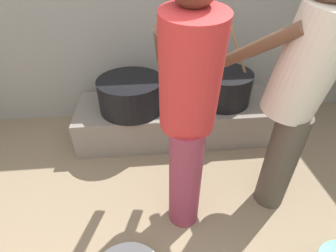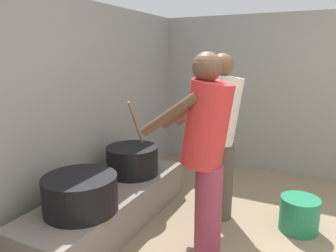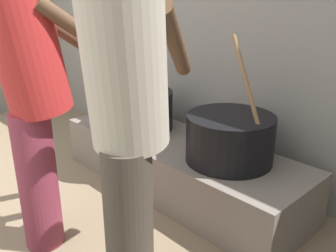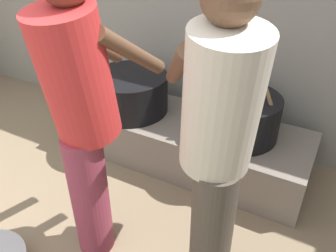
{
  "view_description": "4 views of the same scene",
  "coord_description": "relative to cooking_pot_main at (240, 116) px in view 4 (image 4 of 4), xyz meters",
  "views": [
    {
      "loc": [
        -0.02,
        -0.21,
        1.56
      ],
      "look_at": [
        0.1,
        1.04,
        0.65
      ],
      "focal_mm": 27.42,
      "sensor_mm": 36.0,
      "label": 1
    },
    {
      "loc": [
        -1.85,
        0.2,
        1.52
      ],
      "look_at": [
        0.57,
        1.38,
        0.9
      ],
      "focal_mm": 33.65,
      "sensor_mm": 36.0,
      "label": 2
    },
    {
      "loc": [
        1.87,
        0.2,
        1.29
      ],
      "look_at": [
        0.66,
        1.35,
        0.68
      ],
      "focal_mm": 39.16,
      "sensor_mm": 36.0,
      "label": 3
    },
    {
      "loc": [
        1.2,
        -0.15,
        1.69
      ],
      "look_at": [
        0.46,
        1.24,
        0.68
      ],
      "focal_mm": 38.06,
      "sensor_mm": 36.0,
      "label": 4
    }
  ],
  "objects": [
    {
      "name": "hearth_ledge",
      "position": [
        -0.41,
        -0.02,
        -0.31
      ],
      "size": [
        1.84,
        0.6,
        0.35
      ],
      "primitive_type": "cube",
      "color": "slate",
      "rests_on": "ground_plane"
    },
    {
      "name": "block_enclosure_rear",
      "position": [
        -0.68,
        0.5,
        0.52
      ],
      "size": [
        5.07,
        0.2,
        2.02
      ],
      "primitive_type": "cube",
      "color": "gray",
      "rests_on": "ground_plane"
    },
    {
      "name": "cooking_pot_main",
      "position": [
        0.0,
        0.0,
        0.0
      ],
      "size": [
        0.51,
        0.51,
        0.73
      ],
      "color": "black",
      "rests_on": "hearth_ledge"
    },
    {
      "name": "cook_in_cream_shirt",
      "position": [
        0.15,
        -0.85,
        0.38
      ],
      "size": [
        0.62,
        0.71,
        1.53
      ],
      "color": "#4C4238",
      "rests_on": "ground_plane"
    },
    {
      "name": "cook_in_red_shirt",
      "position": [
        -0.48,
        -0.93,
        0.39
      ],
      "size": [
        0.37,
        0.67,
        1.54
      ],
      "color": "#8C3347",
      "rests_on": "ground_plane"
    },
    {
      "name": "cooking_pot_secondary",
      "position": [
        -0.83,
        -0.06,
        -0.0
      ],
      "size": [
        0.56,
        0.56,
        0.28
      ],
      "color": "black",
      "rests_on": "hearth_ledge"
    }
  ]
}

